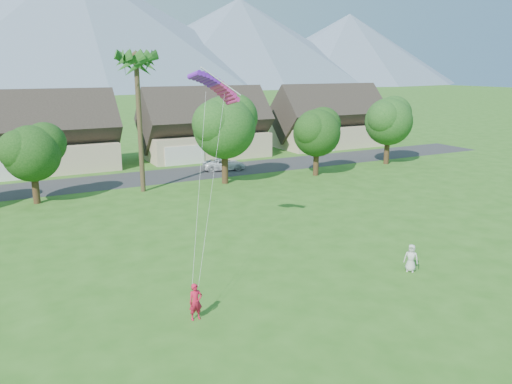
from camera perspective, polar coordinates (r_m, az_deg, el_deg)
ground at (r=23.39m, az=11.81°, el=-14.46°), size 500.00×500.00×0.00m
street at (r=52.60m, az=-12.22°, el=1.62°), size 90.00×7.00×0.01m
kite_flyer at (r=23.01m, az=-6.92°, el=-12.35°), size 0.63×0.42×1.71m
watcher at (r=29.16m, az=17.30°, el=-7.22°), size 0.88×0.91×1.57m
parked_car at (r=55.28m, az=-3.67°, el=3.19°), size 5.04×3.02×1.31m
mountain_ridge at (r=277.26m, az=-23.68°, el=16.66°), size 540.00×240.00×70.00m
houses_row at (r=60.74m, az=-14.25°, el=6.44°), size 72.75×8.19×8.86m
tree_row at (r=45.68m, az=-11.84°, el=6.01°), size 62.27×6.67×8.45m
fan_palm at (r=45.60m, az=-13.56°, el=14.63°), size 3.00×3.00×13.80m
parafoil_kite at (r=29.55m, az=-4.66°, el=12.17°), size 3.29×1.20×0.50m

